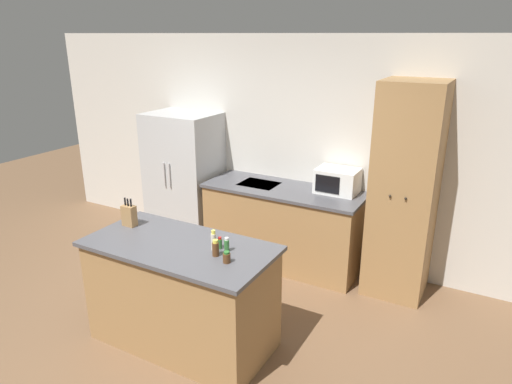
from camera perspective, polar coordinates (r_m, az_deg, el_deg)
name	(u,v)px	position (r m, az deg, el deg)	size (l,w,h in m)	color
ground_plane	(170,353)	(4.22, -10.68, -19.14)	(14.00, 14.00, 0.00)	brown
wall_back	(289,149)	(5.45, 4.09, 5.42)	(7.20, 0.06, 2.60)	beige
refrigerator	(185,178)	(5.94, -8.91, 1.73)	(0.87, 0.68, 1.67)	#B7BABC
back_counter	(283,226)	(5.35, 3.42, -4.22)	(1.84, 0.71, 0.94)	#9E7547
pantry_cabinet	(404,192)	(4.79, 18.06, -0.01)	(0.60, 0.63, 2.19)	#9E7547
kitchen_island	(182,294)	(4.07, -9.24, -12.45)	(1.60, 0.81, 0.95)	#9E7547
microwave	(337,181)	(5.07, 10.14, 1.40)	(0.45, 0.34, 0.27)	white
knife_block	(129,215)	(4.26, -15.58, -2.83)	(0.12, 0.08, 0.26)	#9E7547
spice_bottle_tall_dark	(227,245)	(3.66, -3.69, -6.62)	(0.04, 0.04, 0.12)	#337033
spice_bottle_short_red	(220,243)	(3.71, -4.55, -6.39)	(0.04, 0.04, 0.10)	#337033
spice_bottle_amber_oil	(227,257)	(3.49, -3.69, -8.16)	(0.06, 0.06, 0.09)	#563319
spice_bottle_green_herb	(214,241)	(3.68, -5.32, -6.09)	(0.04, 0.04, 0.17)	beige
spice_bottle_pale_salt	(216,248)	(3.59, -5.08, -7.03)	(0.05, 0.05, 0.14)	#563319
fire_extinguisher	(148,216)	(6.53, -13.29, -2.94)	(0.10, 0.10, 0.43)	red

